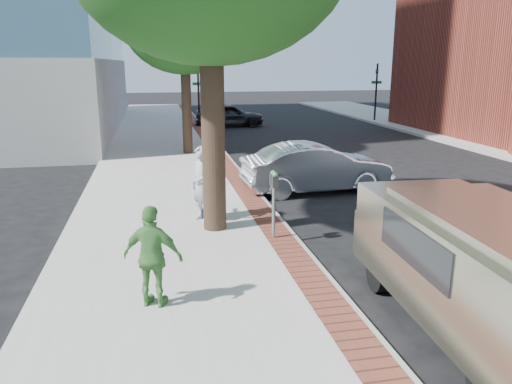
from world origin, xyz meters
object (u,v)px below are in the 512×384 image
object	(u,v)px
person_green	(153,257)
sedan_silver	(316,168)
person_officer	(208,182)
parking_meter	(274,191)
bg_car	(229,115)
van	(477,264)
person_gray	(202,184)

from	to	relation	value
person_green	sedan_silver	size ratio (longest dim) A/B	0.36
person_officer	sedan_silver	distance (m)	4.29
parking_meter	bg_car	bearing A→B (deg)	84.01
person_green	sedan_silver	xyz separation A→B (m)	(4.89, 6.87, -0.22)
van	person_gray	bearing A→B (deg)	124.32
sedan_silver	van	size ratio (longest dim) A/B	0.86
person_green	van	bearing A→B (deg)	-174.34
person_green	bg_car	size ratio (longest dim) A/B	0.38
van	bg_car	bearing A→B (deg)	92.64
parking_meter	van	bearing A→B (deg)	-63.48
person_green	van	world-z (taller)	van
person_officer	person_green	world-z (taller)	person_officer
person_gray	van	distance (m)	6.54
person_green	van	xyz separation A→B (m)	(4.55, -1.42, 0.08)
bg_car	parking_meter	bearing A→B (deg)	175.13
person_officer	person_green	size ratio (longest dim) A/B	1.08
person_gray	parking_meter	bearing A→B (deg)	13.64
parking_meter	person_officer	world-z (taller)	person_officer
parking_meter	sedan_silver	xyz separation A→B (m)	(2.36, 4.23, -0.46)
parking_meter	van	xyz separation A→B (m)	(2.02, -4.05, -0.17)
person_officer	person_gray	bearing A→B (deg)	111.85
parking_meter	person_gray	world-z (taller)	person_gray
parking_meter	sedan_silver	bearing A→B (deg)	60.87
person_officer	bg_car	distance (m)	19.14
person_officer	bg_car	bearing A→B (deg)	-47.73
parking_meter	person_gray	xyz separation A→B (m)	(-1.38, 1.53, -0.15)
parking_meter	bg_car	size ratio (longest dim) A/B	0.35
person_gray	sedan_silver	distance (m)	4.62
van	person_green	bearing A→B (deg)	165.69
person_gray	sedan_silver	world-z (taller)	person_gray
person_green	bg_car	xyz separation A→B (m)	(4.70, 23.32, -0.24)
person_gray	person_green	size ratio (longest dim) A/B	1.12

